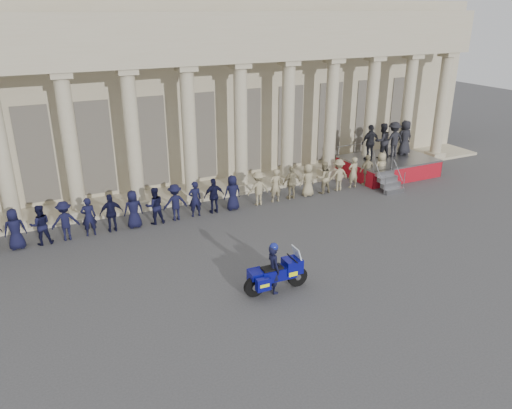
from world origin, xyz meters
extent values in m
plane|color=#38383A|center=(0.00, 0.00, 0.00)|extent=(90.00, 90.00, 0.00)
cube|color=tan|center=(0.00, 15.00, 4.50)|extent=(40.00, 10.00, 9.00)
cube|color=tan|center=(0.00, 8.80, 0.07)|extent=(40.00, 2.60, 0.15)
cube|color=tan|center=(0.00, 8.00, 6.79)|extent=(35.80, 1.00, 1.00)
cube|color=tan|center=(0.00, 8.00, 7.89)|extent=(35.80, 1.00, 1.20)
cube|color=tan|center=(-6.50, 8.00, 0.30)|extent=(0.90, 0.90, 0.30)
cylinder|color=tan|center=(-6.50, 8.00, 3.25)|extent=(0.64, 0.64, 5.60)
cube|color=tan|center=(-3.90, 8.00, 0.30)|extent=(0.90, 0.90, 0.30)
cylinder|color=tan|center=(-3.90, 8.00, 3.25)|extent=(0.64, 0.64, 5.60)
cube|color=tan|center=(-3.90, 8.00, 6.17)|extent=(0.85, 0.85, 0.24)
cube|color=tan|center=(-1.30, 8.00, 0.30)|extent=(0.90, 0.90, 0.30)
cylinder|color=tan|center=(-1.30, 8.00, 3.25)|extent=(0.64, 0.64, 5.60)
cube|color=tan|center=(-1.30, 8.00, 6.17)|extent=(0.85, 0.85, 0.24)
cube|color=tan|center=(1.30, 8.00, 0.30)|extent=(0.90, 0.90, 0.30)
cylinder|color=tan|center=(1.30, 8.00, 3.25)|extent=(0.64, 0.64, 5.60)
cube|color=tan|center=(1.30, 8.00, 6.17)|extent=(0.85, 0.85, 0.24)
cube|color=tan|center=(3.90, 8.00, 0.30)|extent=(0.90, 0.90, 0.30)
cylinder|color=tan|center=(3.90, 8.00, 3.25)|extent=(0.64, 0.64, 5.60)
cube|color=tan|center=(3.90, 8.00, 6.17)|extent=(0.85, 0.85, 0.24)
cube|color=tan|center=(6.50, 8.00, 0.30)|extent=(0.90, 0.90, 0.30)
cylinder|color=tan|center=(6.50, 8.00, 3.25)|extent=(0.64, 0.64, 5.60)
cube|color=tan|center=(6.50, 8.00, 6.17)|extent=(0.85, 0.85, 0.24)
cube|color=tan|center=(9.10, 8.00, 0.30)|extent=(0.90, 0.90, 0.30)
cylinder|color=tan|center=(9.10, 8.00, 3.25)|extent=(0.64, 0.64, 5.60)
cube|color=tan|center=(9.10, 8.00, 6.17)|extent=(0.85, 0.85, 0.24)
cube|color=tan|center=(11.70, 8.00, 0.30)|extent=(0.90, 0.90, 0.30)
cylinder|color=tan|center=(11.70, 8.00, 3.25)|extent=(0.64, 0.64, 5.60)
cube|color=tan|center=(11.70, 8.00, 6.17)|extent=(0.85, 0.85, 0.24)
cube|color=tan|center=(14.30, 8.00, 0.30)|extent=(0.90, 0.90, 0.30)
cylinder|color=tan|center=(14.30, 8.00, 3.25)|extent=(0.64, 0.64, 5.60)
cube|color=tan|center=(14.30, 8.00, 6.17)|extent=(0.85, 0.85, 0.24)
cube|color=tan|center=(16.90, 8.00, 0.30)|extent=(0.90, 0.90, 0.30)
cylinder|color=tan|center=(16.90, 8.00, 3.25)|extent=(0.64, 0.64, 5.60)
cube|color=tan|center=(16.90, 8.00, 6.17)|extent=(0.85, 0.85, 0.24)
cube|color=black|center=(-5.20, 10.02, 2.55)|extent=(1.30, 0.12, 4.20)
cube|color=black|center=(-2.60, 10.02, 2.55)|extent=(1.30, 0.12, 4.20)
cube|color=black|center=(0.00, 10.02, 2.55)|extent=(1.30, 0.12, 4.20)
cube|color=black|center=(2.60, 10.02, 2.55)|extent=(1.30, 0.12, 4.20)
cube|color=black|center=(5.20, 10.02, 2.55)|extent=(1.30, 0.12, 4.20)
cube|color=black|center=(7.80, 10.02, 2.55)|extent=(1.30, 0.12, 4.20)
cube|color=black|center=(10.40, 10.02, 2.55)|extent=(1.30, 0.12, 4.20)
cube|color=black|center=(13.00, 10.02, 2.55)|extent=(1.30, 0.12, 4.20)
cube|color=black|center=(15.60, 10.02, 2.55)|extent=(1.30, 0.12, 4.20)
imported|color=black|center=(-6.49, 6.01, 0.81)|extent=(0.79, 0.52, 1.63)
imported|color=black|center=(-5.58, 6.01, 0.81)|extent=(0.79, 0.62, 1.63)
imported|color=black|center=(-4.68, 6.01, 0.81)|extent=(1.05, 0.60, 1.63)
imported|color=black|center=(-3.78, 6.01, 0.81)|extent=(0.59, 0.39, 1.63)
imported|color=black|center=(-2.87, 6.01, 0.81)|extent=(0.95, 0.40, 1.63)
imported|color=black|center=(-1.97, 6.01, 0.81)|extent=(0.79, 0.52, 1.63)
imported|color=black|center=(-1.07, 6.01, 0.81)|extent=(0.79, 0.62, 1.63)
imported|color=black|center=(-0.16, 6.01, 0.81)|extent=(1.05, 0.60, 1.63)
imported|color=black|center=(0.74, 6.01, 0.81)|extent=(0.59, 0.39, 1.63)
imported|color=black|center=(1.64, 6.01, 0.81)|extent=(0.95, 0.40, 1.63)
imported|color=black|center=(2.55, 6.01, 0.81)|extent=(0.79, 0.52, 1.63)
imported|color=gray|center=(3.85, 6.01, 0.81)|extent=(1.05, 0.60, 1.63)
imported|color=gray|center=(4.75, 6.01, 0.81)|extent=(0.59, 0.39, 1.63)
imported|color=gray|center=(5.66, 6.01, 0.81)|extent=(0.95, 0.40, 1.63)
imported|color=gray|center=(6.56, 6.01, 0.81)|extent=(0.79, 0.52, 1.63)
imported|color=gray|center=(7.46, 6.01, 0.81)|extent=(0.79, 0.62, 1.63)
imported|color=gray|center=(8.37, 6.01, 0.81)|extent=(1.05, 0.60, 1.63)
imported|color=gray|center=(9.27, 6.01, 0.81)|extent=(0.59, 0.39, 1.63)
imported|color=gray|center=(10.17, 6.01, 0.81)|extent=(0.95, 0.40, 1.63)
imported|color=gray|center=(11.08, 6.01, 0.81)|extent=(0.79, 0.52, 1.63)
cube|color=gray|center=(12.36, 6.96, 0.89)|extent=(4.67, 3.33, 0.10)
cube|color=maroon|center=(12.36, 5.31, 0.42)|extent=(4.67, 0.04, 0.84)
cube|color=maroon|center=(10.05, 6.96, 0.42)|extent=(0.04, 3.33, 0.84)
cube|color=maroon|center=(14.67, 6.96, 0.42)|extent=(0.04, 3.33, 0.84)
cube|color=gray|center=(10.63, 4.39, 0.12)|extent=(1.10, 0.28, 0.24)
cube|color=gray|center=(10.63, 4.67, 0.35)|extent=(1.10, 0.28, 0.24)
cube|color=gray|center=(10.63, 4.95, 0.59)|extent=(1.10, 0.28, 0.24)
cube|color=gray|center=(10.63, 5.23, 0.83)|extent=(1.10, 0.28, 0.24)
cylinder|color=gray|center=(12.36, 8.58, 1.44)|extent=(4.67, 0.04, 0.04)
imported|color=black|center=(11.16, 7.16, 1.90)|extent=(1.12, 0.47, 1.92)
imported|color=black|center=(11.96, 7.16, 1.90)|extent=(0.93, 0.73, 1.92)
imported|color=black|center=(12.76, 7.16, 1.90)|extent=(1.24, 0.71, 1.92)
imported|color=black|center=(13.56, 7.16, 1.90)|extent=(0.94, 0.61, 1.92)
cylinder|color=black|center=(1.74, -1.13, 0.34)|extent=(0.69, 0.17, 0.69)
cylinder|color=black|center=(0.17, -1.08, 0.34)|extent=(0.69, 0.17, 0.69)
cube|color=#0A0C78|center=(1.01, -1.10, 0.65)|extent=(1.21, 0.48, 0.40)
cube|color=#0A0C78|center=(1.53, -1.12, 0.81)|extent=(0.59, 0.56, 0.47)
cube|color=silver|center=(1.53, -1.12, 0.57)|extent=(0.24, 0.32, 0.13)
cube|color=#B2BFCC|center=(1.71, -1.13, 1.17)|extent=(0.23, 0.49, 0.56)
cube|color=black|center=(0.80, -1.10, 0.85)|extent=(0.69, 0.38, 0.10)
cube|color=#0A0C78|center=(0.23, -1.08, 0.73)|extent=(0.38, 0.37, 0.23)
cube|color=#0A0C78|center=(0.32, -1.41, 0.57)|extent=(0.48, 0.25, 0.42)
cube|color=#F2FF0D|center=(0.32, -1.41, 0.57)|extent=(0.32, 0.26, 0.10)
cube|color=#0A0C78|center=(0.34, -0.75, 0.57)|extent=(0.48, 0.25, 0.42)
cube|color=#F2FF0D|center=(0.34, -0.75, 0.57)|extent=(0.32, 0.26, 0.10)
cylinder|color=silver|center=(0.50, -0.84, 0.31)|extent=(0.63, 0.13, 0.10)
cylinder|color=black|center=(1.53, -1.12, 1.06)|extent=(0.06, 0.73, 0.04)
imported|color=black|center=(0.85, -1.10, 0.83)|extent=(0.42, 0.62, 1.66)
sphere|color=navy|center=(0.85, -1.10, 1.61)|extent=(0.28, 0.28, 0.28)
camera|label=1|loc=(-5.91, -13.51, 8.66)|focal=35.00mm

